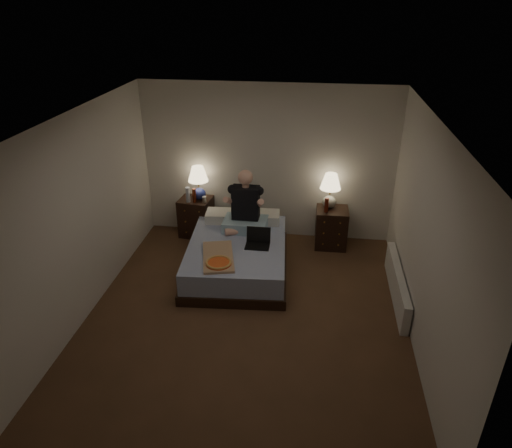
# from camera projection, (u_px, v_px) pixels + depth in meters

# --- Properties ---
(floor) EXTENTS (4.00, 4.50, 0.00)m
(floor) POSITION_uv_depth(u_px,v_px,m) (247.00, 315.00, 5.81)
(floor) COLOR brown
(floor) RESTS_ON ground
(ceiling) EXTENTS (4.00, 4.50, 0.00)m
(ceiling) POSITION_uv_depth(u_px,v_px,m) (244.00, 120.00, 4.67)
(ceiling) COLOR white
(ceiling) RESTS_ON ground
(wall_back) EXTENTS (4.00, 0.00, 2.50)m
(wall_back) POSITION_uv_depth(u_px,v_px,m) (267.00, 163.00, 7.22)
(wall_back) COLOR silver
(wall_back) RESTS_ON ground
(wall_front) EXTENTS (4.00, 0.00, 2.50)m
(wall_front) POSITION_uv_depth(u_px,v_px,m) (197.00, 373.00, 3.25)
(wall_front) COLOR silver
(wall_front) RESTS_ON ground
(wall_left) EXTENTS (0.00, 4.50, 2.50)m
(wall_left) POSITION_uv_depth(u_px,v_px,m) (81.00, 218.00, 5.48)
(wall_left) COLOR silver
(wall_left) RESTS_ON ground
(wall_right) EXTENTS (0.00, 4.50, 2.50)m
(wall_right) POSITION_uv_depth(u_px,v_px,m) (425.00, 240.00, 5.00)
(wall_right) COLOR silver
(wall_right) RESTS_ON ground
(bed) EXTENTS (1.51, 1.93, 0.46)m
(bed) POSITION_uv_depth(u_px,v_px,m) (237.00, 256.00, 6.65)
(bed) COLOR #546AA8
(bed) RESTS_ON floor
(nightstand_left) EXTENTS (0.55, 0.51, 0.65)m
(nightstand_left) POSITION_uv_depth(u_px,v_px,m) (196.00, 217.00, 7.61)
(nightstand_left) COLOR black
(nightstand_left) RESTS_ON floor
(nightstand_right) EXTENTS (0.50, 0.45, 0.64)m
(nightstand_right) POSITION_uv_depth(u_px,v_px,m) (331.00, 228.00, 7.26)
(nightstand_right) COLOR black
(nightstand_right) RESTS_ON floor
(lamp_left) EXTENTS (0.35, 0.35, 0.56)m
(lamp_left) POSITION_uv_depth(u_px,v_px,m) (198.00, 183.00, 7.32)
(lamp_left) COLOR navy
(lamp_left) RESTS_ON nightstand_left
(lamp_right) EXTENTS (0.35, 0.35, 0.56)m
(lamp_right) POSITION_uv_depth(u_px,v_px,m) (330.00, 191.00, 7.06)
(lamp_right) COLOR gray
(lamp_right) RESTS_ON nightstand_right
(water_bottle) EXTENTS (0.07, 0.07, 0.25)m
(water_bottle) POSITION_uv_depth(u_px,v_px,m) (188.00, 195.00, 7.30)
(water_bottle) COLOR silver
(water_bottle) RESTS_ON nightstand_left
(soda_can) EXTENTS (0.07, 0.07, 0.10)m
(soda_can) POSITION_uv_depth(u_px,v_px,m) (204.00, 199.00, 7.31)
(soda_can) COLOR #BABAB5
(soda_can) RESTS_ON nightstand_left
(beer_bottle_left) EXTENTS (0.06, 0.06, 0.23)m
(beer_bottle_left) POSITION_uv_depth(u_px,v_px,m) (194.00, 195.00, 7.29)
(beer_bottle_left) COLOR #561B0C
(beer_bottle_left) RESTS_ON nightstand_left
(beer_bottle_right) EXTENTS (0.06, 0.06, 0.23)m
(beer_bottle_right) POSITION_uv_depth(u_px,v_px,m) (326.00, 205.00, 6.99)
(beer_bottle_right) COLOR #631B0E
(beer_bottle_right) RESTS_ON nightstand_right
(person) EXTENTS (0.67, 0.53, 0.93)m
(person) POSITION_uv_depth(u_px,v_px,m) (245.00, 201.00, 6.71)
(person) COLOR black
(person) RESTS_ON bed
(laptop) EXTENTS (0.34, 0.28, 0.24)m
(laptop) POSITION_uv_depth(u_px,v_px,m) (257.00, 239.00, 6.40)
(laptop) COLOR black
(laptop) RESTS_ON bed
(pizza_box) EXTENTS (0.57, 0.83, 0.08)m
(pizza_box) POSITION_uv_depth(u_px,v_px,m) (219.00, 263.00, 5.98)
(pizza_box) COLOR tan
(pizza_box) RESTS_ON bed
(radiator) EXTENTS (0.10, 1.60, 0.40)m
(radiator) POSITION_uv_depth(u_px,v_px,m) (397.00, 284.00, 6.07)
(radiator) COLOR silver
(radiator) RESTS_ON floor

